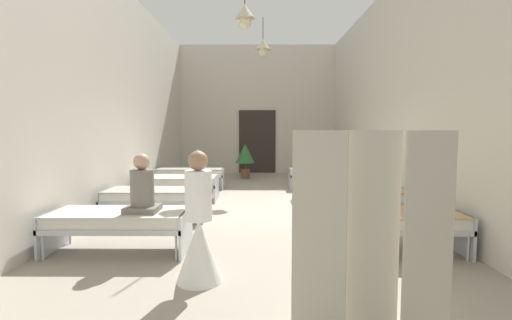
{
  "coord_description": "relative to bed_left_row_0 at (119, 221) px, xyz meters",
  "views": [
    {
      "loc": [
        0.05,
        -8.04,
        1.72
      ],
      "look_at": [
        0.0,
        -0.25,
        1.07
      ],
      "focal_mm": 26.84,
      "sensor_mm": 36.0,
      "label": 1
    }
  ],
  "objects": [
    {
      "name": "potted_plant",
      "position": [
        1.48,
        7.76,
        0.35
      ],
      "size": [
        0.67,
        0.67,
        1.19
      ],
      "color": "brown",
      "rests_on": "ground"
    },
    {
      "name": "bed_left_row_2",
      "position": [
        0.0,
        3.8,
        0.0
      ],
      "size": [
        1.9,
        0.84,
        0.57
      ],
      "color": "#B7BCC1",
      "rests_on": "ground"
    },
    {
      "name": "bed_right_row_3",
      "position": [
        3.77,
        5.7,
        0.0
      ],
      "size": [
        1.9,
        0.84,
        0.57
      ],
      "color": "#B7BCC1",
      "rests_on": "ground"
    },
    {
      "name": "nurse_near_aisle",
      "position": [
        1.28,
        -1.03,
        0.09
      ],
      "size": [
        0.52,
        0.52,
        1.49
      ],
      "rotation": [
        0.0,
        0.0,
        5.45
      ],
      "color": "white",
      "rests_on": "ground"
    },
    {
      "name": "bed_right_row_2",
      "position": [
        3.77,
        3.8,
        0.0
      ],
      "size": [
        1.9,
        0.84,
        0.57
      ],
      "color": "#B7BCC1",
      "rests_on": "ground"
    },
    {
      "name": "patient_seated_primary",
      "position": [
        3.42,
        3.88,
        0.43
      ],
      "size": [
        0.44,
        0.44,
        0.8
      ],
      "color": "slate",
      "rests_on": "bed_right_row_2"
    },
    {
      "name": "ground_plane",
      "position": [
        1.89,
        2.85,
        -0.49
      ],
      "size": [
        6.47,
        13.97,
        0.1
      ],
      "primitive_type": "cube",
      "color": "#9E9384"
    },
    {
      "name": "bed_left_row_3",
      "position": [
        0.0,
        5.7,
        0.0
      ],
      "size": [
        1.9,
        0.84,
        0.57
      ],
      "color": "#B7BCC1",
      "rests_on": "ground"
    },
    {
      "name": "privacy_screen",
      "position": [
        2.82,
        -2.3,
        0.41
      ],
      "size": [
        1.25,
        0.18,
        1.7
      ],
      "rotation": [
        0.0,
        0.0,
        -0.08
      ],
      "color": "#BCB29E",
      "rests_on": "ground"
    },
    {
      "name": "patient_seated_secondary",
      "position": [
        0.35,
        -0.04,
        0.43
      ],
      "size": [
        0.44,
        0.44,
        0.8
      ],
      "color": "slate",
      "rests_on": "bed_left_row_0"
    },
    {
      "name": "bed_right_row_0",
      "position": [
        3.77,
        0.0,
        0.0
      ],
      "size": [
        1.9,
        0.84,
        0.57
      ],
      "color": "#B7BCC1",
      "rests_on": "ground"
    },
    {
      "name": "bed_left_row_0",
      "position": [
        0.0,
        0.0,
        0.0
      ],
      "size": [
        1.9,
        0.84,
        0.57
      ],
      "color": "#B7BCC1",
      "rests_on": "ground"
    },
    {
      "name": "bed_right_row_1",
      "position": [
        3.77,
        1.9,
        0.0
      ],
      "size": [
        1.9,
        0.84,
        0.57
      ],
      "color": "#B7BCC1",
      "rests_on": "ground"
    },
    {
      "name": "room_shell",
      "position": [
        1.89,
        4.16,
        2.0
      ],
      "size": [
        6.27,
        13.57,
        4.86
      ],
      "color": "beige",
      "rests_on": "ground"
    },
    {
      "name": "bed_left_row_1",
      "position": [
        0.0,
        1.9,
        0.0
      ],
      "size": [
        1.9,
        0.84,
        0.57
      ],
      "color": "#B7BCC1",
      "rests_on": "ground"
    }
  ]
}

